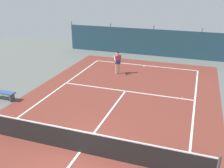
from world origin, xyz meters
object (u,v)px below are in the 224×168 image
at_px(tennis_ball_near_player, 182,98).
at_px(courtside_bench, 2,93).
at_px(parked_car, 145,40).
at_px(tennis_player, 118,61).
at_px(tennis_net, 79,141).
at_px(tennis_ball_midcourt, 197,74).

bearing_deg(tennis_ball_near_player, courtside_bench, -159.92).
relative_size(parked_car, courtside_bench, 2.71).
relative_size(tennis_player, courtside_bench, 1.03).
relative_size(tennis_net, courtside_bench, 6.33).
height_order(tennis_player, parked_car, parked_car).
bearing_deg(tennis_player, courtside_bench, 24.19).
xyz_separation_m(tennis_net, tennis_ball_near_player, (3.41, 6.53, -0.48)).
distance_m(tennis_net, tennis_player, 9.45).
bearing_deg(courtside_bench, tennis_ball_midcourt, 37.64).
height_order(tennis_ball_midcourt, courtside_bench, courtside_bench).
bearing_deg(tennis_ball_near_player, tennis_net, -117.60).
distance_m(tennis_net, tennis_ball_midcourt, 11.75).
bearing_deg(tennis_ball_midcourt, tennis_ball_near_player, -98.71).
distance_m(tennis_ball_near_player, courtside_bench, 10.36).
xyz_separation_m(tennis_ball_midcourt, parked_car, (-5.36, 6.60, 0.81)).
relative_size(tennis_ball_midcourt, parked_car, 0.02).
height_order(parked_car, courtside_bench, parked_car).
distance_m(tennis_net, parked_car, 17.65).
distance_m(tennis_net, courtside_bench, 6.98).
distance_m(tennis_ball_near_player, tennis_ball_midcourt, 4.52).
height_order(tennis_ball_near_player, tennis_ball_midcourt, same).
bearing_deg(parked_car, tennis_ball_near_player, 108.07).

